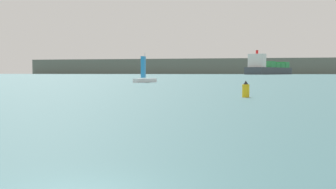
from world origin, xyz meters
name	(u,v)px	position (x,y,z in m)	size (l,w,h in m)	color
cargo_ship	(269,68)	(151.14, 706.67, 10.32)	(102.12, 132.48, 39.20)	#3F444C
distant_headland	(317,67)	(351.24, 1082.98, 16.82)	(1345.63, 490.75, 33.64)	#60665B
channel_buoy	(246,90)	(11.02, 44.78, 1.01)	(0.96, 0.96, 2.24)	yellow
small_sailboat	(145,80)	(-10.07, 127.45, 0.89)	(7.56, 8.72, 9.82)	white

